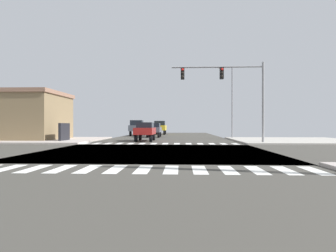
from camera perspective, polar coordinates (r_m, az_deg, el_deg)
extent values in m
cube|color=#413F39|center=(17.65, -2.64, -5.09)|extent=(14.00, 90.00, 0.05)
cube|color=#413F39|center=(17.65, -2.64, -5.09)|extent=(90.00, 12.00, 0.05)
cube|color=#B2ADA3|center=(31.67, 23.69, -2.62)|extent=(12.00, 12.00, 0.14)
cube|color=#B8ACA4|center=(32.95, -23.76, -2.52)|extent=(12.00, 12.00, 0.14)
cube|color=white|center=(12.11, -29.30, -7.35)|extent=(0.50, 2.00, 0.01)
cube|color=white|center=(11.62, -25.07, -7.66)|extent=(0.50, 2.00, 0.01)
cube|color=white|center=(11.20, -20.48, -7.95)|extent=(0.50, 2.00, 0.01)
cube|color=white|center=(10.85, -15.57, -8.21)|extent=(0.50, 2.00, 0.01)
cube|color=white|center=(10.58, -10.36, -8.42)|extent=(0.50, 2.00, 0.01)
cube|color=white|center=(10.41, -4.92, -8.56)|extent=(0.50, 2.00, 0.01)
cube|color=white|center=(10.33, 0.65, -8.63)|extent=(0.50, 2.00, 0.01)
cube|color=white|center=(10.34, 6.26, -8.62)|extent=(0.50, 2.00, 0.01)
cube|color=white|center=(10.45, 11.80, -8.53)|extent=(0.50, 2.00, 0.01)
cube|color=white|center=(10.66, 17.17, -8.36)|extent=(0.50, 2.00, 0.01)
cube|color=white|center=(10.95, 22.29, -8.14)|extent=(0.50, 2.00, 0.01)
cube|color=white|center=(11.33, 27.10, -7.87)|extent=(0.50, 2.00, 0.01)
cube|color=white|center=(26.21, -16.03, -3.33)|extent=(0.50, 2.00, 0.01)
cube|color=white|center=(25.91, -13.93, -3.37)|extent=(0.50, 2.00, 0.01)
cube|color=white|center=(25.65, -11.78, -3.40)|extent=(0.50, 2.00, 0.01)
cube|color=white|center=(25.42, -9.60, -3.43)|extent=(0.50, 2.00, 0.01)
cube|color=white|center=(25.23, -7.37, -3.46)|extent=(0.50, 2.00, 0.01)
cube|color=white|center=(25.07, -5.12, -3.48)|extent=(0.50, 2.00, 0.01)
cube|color=white|center=(24.96, -2.84, -3.50)|extent=(0.50, 2.00, 0.01)
cube|color=white|center=(24.89, -0.54, -3.51)|extent=(0.50, 2.00, 0.01)
cube|color=white|center=(24.85, 1.77, -3.51)|extent=(0.50, 2.00, 0.01)
cube|color=white|center=(24.86, 4.08, -3.51)|extent=(0.50, 2.00, 0.01)
cube|color=white|center=(24.91, 6.38, -3.51)|extent=(0.50, 2.00, 0.01)
cube|color=white|center=(24.99, 8.67, -3.49)|extent=(0.50, 2.00, 0.01)
cube|color=white|center=(25.12, 10.95, -3.48)|extent=(0.50, 2.00, 0.01)
cube|color=white|center=(25.29, 13.19, -3.45)|extent=(0.50, 2.00, 0.01)
cylinder|color=gray|center=(26.20, 18.34, 4.39)|extent=(0.20, 0.20, 7.06)
cylinder|color=gray|center=(25.84, 9.72, 11.46)|extent=(7.90, 0.14, 0.14)
cube|color=black|center=(25.79, 10.60, 10.24)|extent=(0.32, 0.40, 1.00)
sphere|color=red|center=(25.61, 10.68, 11.02)|extent=(0.22, 0.22, 0.22)
sphere|color=black|center=(25.55, 10.68, 10.33)|extent=(0.22, 0.22, 0.22)
sphere|color=black|center=(25.50, 10.68, 9.65)|extent=(0.22, 0.22, 0.22)
cube|color=black|center=(25.55, 2.91, 10.34)|extent=(0.32, 0.40, 1.00)
sphere|color=red|center=(25.36, 2.91, 11.13)|extent=(0.22, 0.22, 0.22)
sphere|color=black|center=(25.31, 2.91, 10.44)|extent=(0.22, 0.22, 0.22)
sphere|color=black|center=(25.25, 2.91, 9.74)|extent=(0.22, 0.22, 0.22)
cylinder|color=gray|center=(34.95, 12.62, 4.55)|extent=(0.16, 0.16, 8.56)
cylinder|color=gray|center=(35.41, 11.49, 11.33)|extent=(1.40, 0.10, 0.10)
ellipsoid|color=silver|center=(35.30, 10.34, 11.28)|extent=(0.60, 0.32, 0.20)
cube|color=black|center=(29.55, -19.88, -1.20)|extent=(0.24, 2.20, 1.80)
cylinder|color=black|center=(42.29, -5.32, -1.52)|extent=(0.26, 0.74, 0.74)
cylinder|color=black|center=(42.54, -7.46, -1.51)|extent=(0.26, 0.74, 0.74)
cylinder|color=black|center=(45.72, -4.73, -1.40)|extent=(0.26, 0.74, 0.74)
cylinder|color=black|center=(45.95, -6.70, -1.39)|extent=(0.26, 0.74, 0.74)
cube|color=#515763|center=(44.10, -6.04, -0.42)|extent=(2.00, 5.10, 0.86)
cube|color=black|center=(43.22, -6.22, 0.64)|extent=(1.76, 1.78, 0.75)
cylinder|color=black|center=(37.08, -1.89, -1.80)|extent=(0.26, 0.68, 0.68)
cylinder|color=black|center=(37.22, -4.10, -1.79)|extent=(0.26, 0.68, 0.68)
cylinder|color=black|center=(39.99, -1.56, -1.66)|extent=(0.26, 0.68, 0.68)
cylinder|color=black|center=(40.12, -3.62, -1.65)|extent=(0.26, 0.68, 0.68)
cube|color=#53525F|center=(38.58, -2.79, -0.73)|extent=(1.80, 4.30, 0.66)
cube|color=black|center=(38.58, -2.79, 0.16)|extent=(1.55, 2.24, 0.54)
cylinder|color=black|center=(48.20, -0.77, -1.32)|extent=(0.26, 0.74, 0.74)
cylinder|color=black|center=(48.32, -2.66, -1.32)|extent=(0.26, 0.74, 0.74)
cylinder|color=black|center=(51.66, -0.54, -1.23)|extent=(0.26, 0.74, 0.74)
cylinder|color=black|center=(51.77, -2.31, -1.22)|extent=(0.26, 0.74, 0.74)
cube|color=gold|center=(49.97, -1.57, -0.36)|extent=(2.00, 5.10, 0.86)
cube|color=black|center=(49.08, -1.64, 0.57)|extent=(1.76, 1.78, 0.75)
cylinder|color=black|center=(27.58, -3.43, -2.46)|extent=(0.26, 0.68, 0.68)
cylinder|color=black|center=(27.77, -6.38, -2.44)|extent=(0.26, 0.68, 0.68)
cylinder|color=black|center=(30.49, -2.85, -2.21)|extent=(0.26, 0.68, 0.68)
cylinder|color=black|center=(30.66, -5.53, -2.20)|extent=(0.26, 0.68, 0.68)
cube|color=maroon|center=(29.09, -4.54, -1.00)|extent=(1.80, 4.30, 0.66)
cube|color=black|center=(29.09, -4.54, 0.18)|extent=(1.55, 2.24, 0.54)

